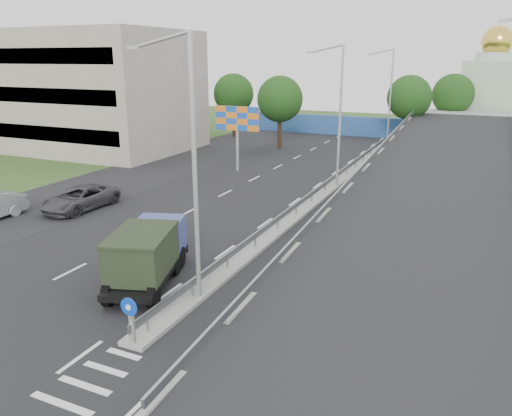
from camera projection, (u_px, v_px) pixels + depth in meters
The scene contains 20 objects.
ground at pixel (87, 385), 14.86m from camera, with size 160.00×160.00×0.00m, color #2D4C1E.
road_surface at pixel (264, 203), 33.47m from camera, with size 26.00×90.00×0.04m, color black.
parking_strip at pixel (111, 183), 38.65m from camera, with size 8.00×90.00×0.05m, color black.
median at pixel (325, 192), 35.73m from camera, with size 1.00×44.00×0.20m, color gray.
overpass_ramp at pixel (438, 180), 32.27m from camera, with size 10.00×50.00×3.50m.
median_guardrail at pixel (325, 183), 35.54m from camera, with size 0.09×44.00×0.71m.
sign_bollard at pixel (131, 320), 16.46m from camera, with size 0.64×0.23×1.67m.
lamp_post_near at pixel (190, 158), 18.37m from camera, with size 2.74×0.18×10.08m.
lamp_post_mid at pixel (338, 109), 35.78m from camera, with size 2.74×0.18×10.08m.
lamp_post_far at pixel (389, 92), 53.19m from camera, with size 2.74×0.18×10.08m.
beige_building at pixel (77, 91), 52.94m from camera, with size 24.00×14.00×12.00m, color gray.
blue_wall at pixel (361, 127), 61.38m from camera, with size 30.00×0.50×2.40m, color #264B8B.
church at pixel (491, 92), 61.58m from camera, with size 7.00×7.00×13.80m.
billboard at pixel (237, 122), 41.62m from camera, with size 4.00×0.24×5.50m.
tree_left_mid at pixel (280, 99), 52.17m from camera, with size 4.80×4.80×7.60m.
tree_median_far at pixel (409, 98), 54.36m from camera, with size 4.80×4.80×7.60m.
tree_left_far at pixel (234, 94), 59.71m from camera, with size 4.80×4.80×7.60m.
tree_ramp_far at pixel (453, 95), 58.86m from camera, with size 4.80×4.80×7.60m.
dump_truck at pixel (148, 252), 21.25m from camera, with size 3.78×6.12×2.54m.
parked_car_c at pixel (80, 198), 31.84m from camera, with size 2.46×5.33×1.48m, color #3A393E.
Camera 1 is at (9.87, -9.46, 9.34)m, focal length 35.00 mm.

